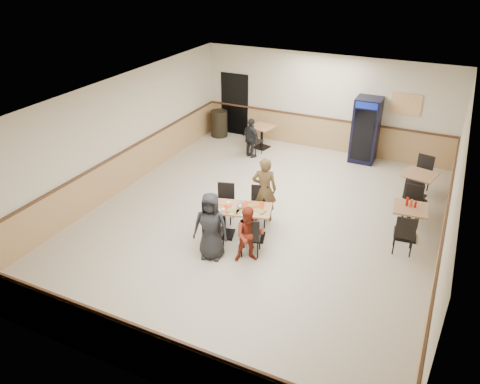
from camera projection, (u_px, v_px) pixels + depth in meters
The scene contains 20 objects.
ground at pixel (260, 221), 11.21m from camera, with size 10.00×10.00×0.00m, color beige.
room_shell at pixel (360, 171), 12.29m from camera, with size 10.00×10.00×10.00m.
main_table at pixel (239, 217), 10.37m from camera, with size 1.54×1.06×0.75m.
main_chairs at pixel (237, 218), 10.39m from camera, with size 1.64×1.92×0.95m.
diner_woman_left at pixel (211, 226), 9.58m from camera, with size 0.73×0.47×1.49m, color black.
diner_woman_right at pixel (249, 235), 9.52m from camera, with size 0.61×0.47×1.25m, color maroon.
diner_man_opposite at pixel (264, 189), 10.90m from camera, with size 0.58×0.38×1.60m, color brown.
lone_diner at pixel (251, 138), 14.26m from camera, with size 0.73×0.30×1.25m, color black.
tabletop_clutter at pixel (236, 208), 10.20m from camera, with size 1.21×0.90×0.12m.
side_table_near at pixel (409, 218), 10.34m from camera, with size 0.79×0.79×0.77m.
side_table_near_chair_south at pixel (405, 232), 9.87m from camera, with size 0.45×0.45×0.97m, color black, non-canonical shape.
side_table_near_chair_north at pixel (412, 206), 10.84m from camera, with size 0.45×0.45×0.97m, color black, non-canonical shape.
side_table_far at pixel (418, 184), 11.76m from camera, with size 0.89×0.89×0.80m.
side_table_far_chair_south at pixel (415, 195), 11.27m from camera, with size 0.47×0.47×1.01m, color black, non-canonical shape.
side_table_far_chair_north at pixel (421, 174), 12.28m from camera, with size 0.47×0.47×1.01m, color black, non-canonical shape.
condiment_caddy at pixel (410, 203), 10.23m from camera, with size 0.23×0.06×0.20m.
back_table at pixel (262, 133), 14.99m from camera, with size 0.82×0.82×0.73m.
back_table_chair_lone at pixel (254, 140), 14.53m from camera, with size 0.43×0.43×0.93m, color black, non-canonical shape.
pepsi_cooler at pixel (366, 130), 13.87m from camera, with size 0.75×0.76×1.96m.
trash_bin at pixel (219, 124), 15.94m from camera, with size 0.56×0.56×0.89m, color black.
Camera 1 is at (3.69, -8.84, 5.87)m, focal length 35.00 mm.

